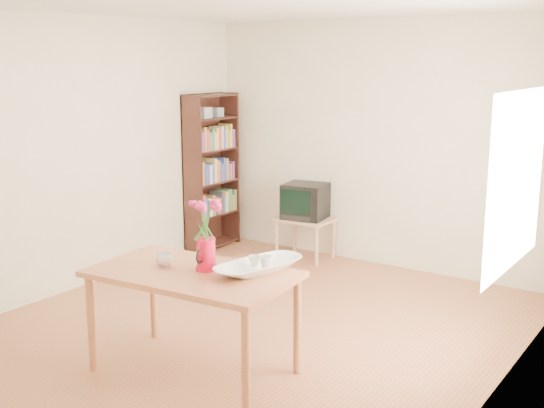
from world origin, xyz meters
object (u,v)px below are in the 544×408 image
Objects in this scene: mug at (165,260)px; bowl at (259,242)px; table at (193,282)px; television at (306,200)px; pitcher at (206,255)px.

mug is 0.70m from bowl.
mug is at bearing 178.80° from table.
table is 3.26× the size of bowl.
mug is 2.95m from television.
pitcher is at bearing -152.82° from bowl.
table is at bearing 136.69° from mug.
table is 2.99m from television.
table is 2.93× the size of television.
television is at bearing 101.57° from table.
television reaches higher than table.
television is at bearing 115.17° from bowl.
pitcher is at bearing -81.29° from television.
bowl reaches higher than mug.
mug is at bearing -171.01° from pitcher.
television is at bearing 98.45° from pitcher.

